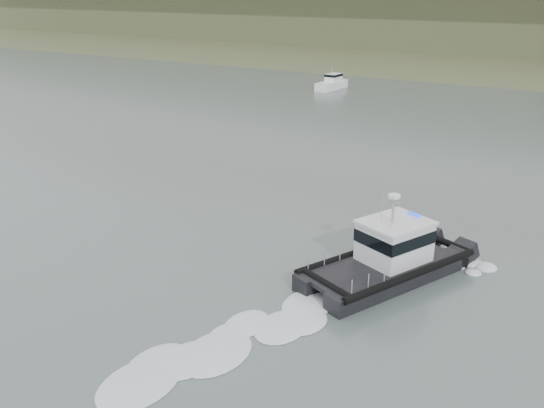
# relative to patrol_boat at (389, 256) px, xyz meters

# --- Properties ---
(ground) EXTENTS (400.00, 400.00, 0.00)m
(ground) POSITION_rel_patrol_boat_xyz_m (-5.76, -7.06, -1.16)
(ground) COLOR #4F5E5A
(ground) RESTS_ON ground
(patrol_boat) EXTENTS (6.94, 10.10, 4.62)m
(patrol_boat) POSITION_rel_patrol_boat_xyz_m (0.00, 0.00, 0.00)
(patrol_boat) COLOR black
(patrol_boat) RESTS_ON ground
(motorboat) EXTENTS (2.40, 6.16, 3.32)m
(motorboat) POSITION_rel_patrol_boat_xyz_m (-27.62, 51.04, -0.33)
(motorboat) COLOR white
(motorboat) RESTS_ON ground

